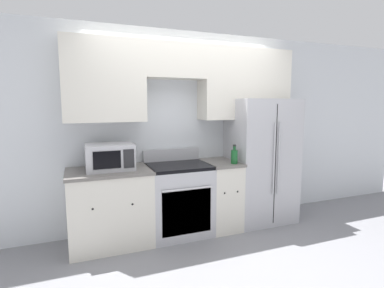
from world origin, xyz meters
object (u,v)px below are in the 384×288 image
Objects in this scene: oven_range at (179,199)px; bottle at (234,156)px; microwave at (110,157)px; refrigerator at (258,160)px.

bottle is (0.68, -0.20, 0.54)m from oven_range.
oven_range is 1.02m from microwave.
microwave is (-2.06, -0.05, 0.19)m from refrigerator.
oven_range is at bearing -1.54° from microwave.
bottle reaches higher than oven_range.
refrigerator reaches higher than oven_range.
bottle is (-0.55, -0.27, 0.13)m from refrigerator.
refrigerator is at bearing 1.43° from microwave.
microwave is at bearing -178.57° from refrigerator.
refrigerator is 7.09× the size of bottle.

